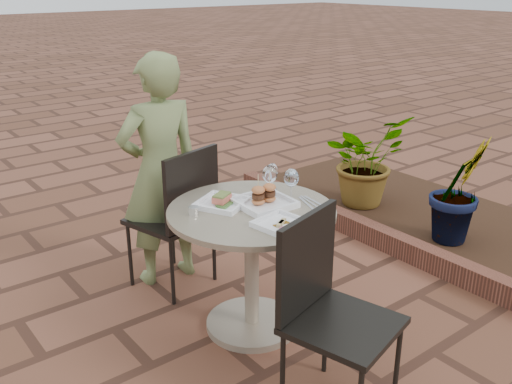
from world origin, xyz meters
TOP-DOWN VIEW (x-y plane):
  - ground at (0.00, 0.00)m, footprint 60.00×60.00m
  - cafe_table at (0.22, -0.04)m, footprint 0.90×0.90m
  - chair_far at (0.14, 0.58)m, footprint 0.54×0.54m
  - chair_near at (0.11, -0.72)m, footprint 0.54×0.54m
  - diner at (0.12, 0.78)m, footprint 0.57×0.40m
  - plate_salmon at (0.12, 0.10)m, footprint 0.32×0.32m
  - plate_sliders at (0.30, -0.04)m, footprint 0.30×0.30m
  - plate_tuna at (0.20, -0.31)m, footprint 0.26×0.26m
  - wine_glass_right at (0.45, -0.09)m, footprint 0.08×0.08m
  - wine_glass_mid at (0.39, 0.02)m, footprint 0.08×0.08m
  - wine_glass_far at (0.49, 0.12)m, footprint 0.07×0.07m
  - steel_ramekin at (-0.06, 0.09)m, footprint 0.06×0.06m
  - cutlery_set at (0.52, -0.17)m, footprint 0.14×0.24m
  - planter_curb at (1.60, 0.30)m, footprint 0.12×3.00m
  - mulch_bed at (2.30, 0.30)m, footprint 1.30×3.00m
  - potted_plant_a at (2.04, 0.77)m, footprint 0.71×0.62m
  - potted_plant_b at (2.02, -0.14)m, footprint 0.48×0.40m

SIDE VIEW (x-z plane):
  - ground at x=0.00m, z-range 0.00..0.00m
  - mulch_bed at x=2.30m, z-range 0.00..0.06m
  - planter_curb at x=1.60m, z-range 0.00..0.15m
  - potted_plant_a at x=2.04m, z-range 0.06..0.82m
  - potted_plant_b at x=2.02m, z-range 0.06..0.85m
  - cafe_table at x=0.22m, z-range 0.12..0.85m
  - chair_far at x=0.14m, z-range 0.08..1.01m
  - chair_near at x=0.11m, z-range 0.08..1.01m
  - cutlery_set at x=0.52m, z-range 0.73..0.73m
  - diner at x=0.12m, z-range 0.00..1.48m
  - plate_tuna at x=0.20m, z-range 0.73..0.76m
  - plate_salmon at x=0.12m, z-range 0.72..0.78m
  - steel_ramekin at x=-0.06m, z-range 0.73..0.77m
  - plate_sliders at x=0.30m, z-range 0.67..0.86m
  - wine_glass_far at x=0.49m, z-range 0.76..0.92m
  - wine_glass_right at x=0.45m, z-range 0.77..0.96m
  - wine_glass_mid at x=0.39m, z-range 0.77..0.96m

